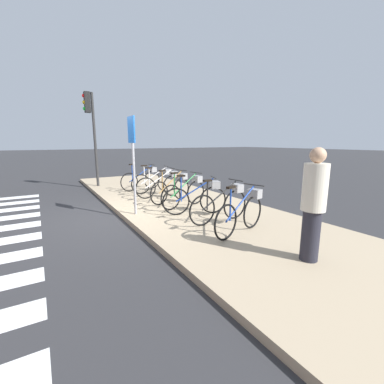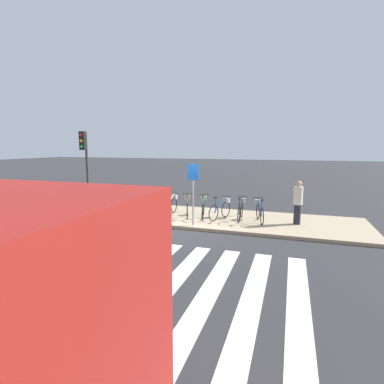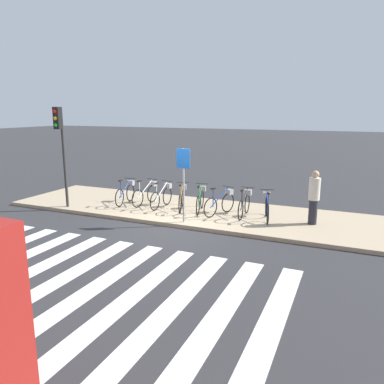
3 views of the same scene
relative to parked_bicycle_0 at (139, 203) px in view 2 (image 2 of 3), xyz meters
The scene contains 14 objects.
ground_plane 3.15m from the parked_bicycle_0, 31.51° to the right, with size 120.00×120.00×0.00m, color #2D2D30.
sidewalk 2.70m from the parked_bicycle_0, ahead, with size 13.57×3.62×0.12m.
road_crosswalk 7.82m from the parked_bicycle_0, 70.16° to the right, with size 8.55×8.00×0.01m.
parked_bicycle_0 is the anchor object (origin of this frame).
parked_bicycle_1 0.80m from the parked_bicycle_0, 14.13° to the left, with size 0.46×1.58×0.97m.
parked_bicycle_2 1.51m from the parked_bicycle_0, ahead, with size 0.46×1.58×0.97m.
parked_bicycle_3 2.28m from the parked_bicycle_0, ahead, with size 0.64×1.51×0.97m.
parked_bicycle_4 2.97m from the parked_bicycle_0, ahead, with size 0.54×1.54×0.97m.
parked_bicycle_5 3.77m from the parked_bicycle_0, ahead, with size 0.66×1.50×0.97m.
parked_bicycle_6 4.55m from the parked_bicycle_0, ahead, with size 0.46×1.58×0.97m.
parked_bicycle_7 5.31m from the parked_bicycle_0, ahead, with size 0.58×1.53×0.97m.
pedestrian 6.74m from the parked_bicycle_0, ahead, with size 0.34×0.34×1.67m.
traffic_light 3.05m from the parked_bicycle_0, 140.84° to the right, with size 0.24×0.40×3.55m.
sign_post 3.47m from the parked_bicycle_0, 23.98° to the right, with size 0.44×0.07×2.31m.
Camera 2 is at (3.80, -10.15, 3.08)m, focal length 28.00 mm.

